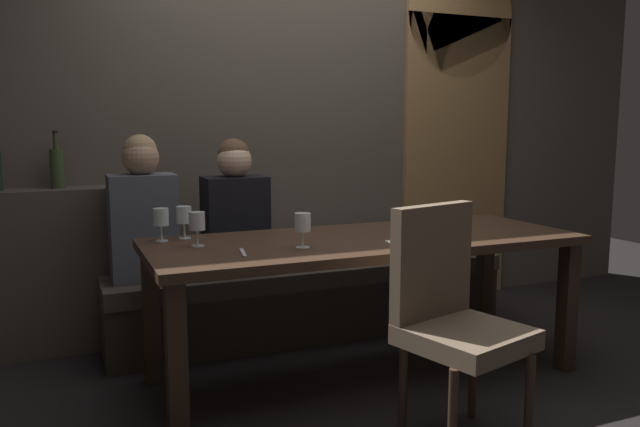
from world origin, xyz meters
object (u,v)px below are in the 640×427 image
at_px(dining_table, 365,254).
at_px(wine_glass_end_right, 184,216).
at_px(espresso_cup, 454,220).
at_px(banquette_bench, 313,299).
at_px(wine_glass_end_left, 197,223).
at_px(diner_redhead, 143,212).
at_px(chair_near_side, 451,309).
at_px(wine_glass_near_right, 161,218).
at_px(wine_glass_center_back, 303,224).
at_px(wine_bottle_pale_label, 57,167).
at_px(fork_on_table, 243,253).
at_px(diner_bearded, 235,210).

relative_size(dining_table, wine_glass_end_right, 13.41).
relative_size(dining_table, espresso_cup, 18.33).
distance_m(banquette_bench, wine_glass_end_left, 1.21).
bearing_deg(espresso_cup, diner_redhead, 160.93).
height_order(dining_table, chair_near_side, chair_near_side).
height_order(wine_glass_end_right, wine_glass_near_right, same).
bearing_deg(chair_near_side, wine_glass_end_left, 136.79).
relative_size(banquette_bench, chair_near_side, 2.55).
distance_m(wine_glass_center_back, wine_glass_end_left, 0.50).
bearing_deg(espresso_cup, chair_near_side, -125.23).
height_order(wine_bottle_pale_label, wine_glass_end_right, wine_bottle_pale_label).
xyz_separation_m(wine_bottle_pale_label, wine_glass_end_left, (0.59, -0.96, -0.22)).
distance_m(wine_glass_near_right, espresso_cup, 1.63).
bearing_deg(espresso_cup, wine_glass_end_right, 173.72).
xyz_separation_m(wine_bottle_pale_label, wine_glass_near_right, (0.45, -0.76, -0.21)).
distance_m(dining_table, wine_glass_end_right, 0.94).
xyz_separation_m(dining_table, banquette_bench, (0.00, 0.70, -0.42)).
bearing_deg(fork_on_table, dining_table, 22.69).
bearing_deg(diner_redhead, wine_glass_center_back, -54.80).
relative_size(chair_near_side, wine_bottle_pale_label, 3.01).
xyz_separation_m(wine_glass_center_back, espresso_cup, (1.05, 0.29, -0.09)).
xyz_separation_m(diner_redhead, wine_glass_end_left, (0.17, -0.64, 0.02)).
xyz_separation_m(diner_bearded, wine_glass_near_right, (-0.48, -0.41, 0.04)).
xyz_separation_m(banquette_bench, diner_redhead, (-1.01, 0.03, 0.60)).
height_order(espresso_cup, fork_on_table, espresso_cup).
height_order(chair_near_side, wine_glass_near_right, chair_near_side).
bearing_deg(wine_glass_end_right, dining_table, -20.68).
distance_m(dining_table, wine_bottle_pale_label, 1.82).
height_order(diner_redhead, wine_glass_end_left, diner_redhead).
bearing_deg(diner_redhead, wine_glass_end_left, -75.42).
xyz_separation_m(dining_table, chair_near_side, (0.03, -0.72, -0.09)).
xyz_separation_m(diner_bearded, wine_glass_end_left, (-0.35, -0.60, 0.03)).
height_order(dining_table, banquette_bench, dining_table).
distance_m(wine_bottle_pale_label, wine_glass_center_back, 1.59).
bearing_deg(wine_glass_end_right, fork_on_table, -70.32).
bearing_deg(wine_glass_end_left, wine_glass_center_back, -27.00).
height_order(dining_table, wine_glass_end_left, wine_glass_end_left).
relative_size(diner_bearded, espresso_cup, 6.51).
distance_m(banquette_bench, chair_near_side, 1.46).
xyz_separation_m(wine_glass_end_left, fork_on_table, (0.15, -0.24, -0.11)).
xyz_separation_m(diner_redhead, wine_glass_center_back, (0.61, -0.86, 0.02)).
distance_m(dining_table, wine_glass_end_left, 0.87).
distance_m(wine_glass_near_right, fork_on_table, 0.54).
xyz_separation_m(wine_glass_center_back, wine_glass_end_left, (-0.44, 0.23, 0.00)).
bearing_deg(wine_glass_end_left, diner_redhead, 104.58).
distance_m(banquette_bench, fork_on_table, 1.21).
distance_m(wine_glass_end_right, espresso_cup, 1.52).
bearing_deg(wine_glass_near_right, diner_bearded, 39.93).
xyz_separation_m(diner_redhead, diner_bearded, (0.52, -0.03, -0.01)).
relative_size(diner_redhead, diner_bearded, 1.03).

